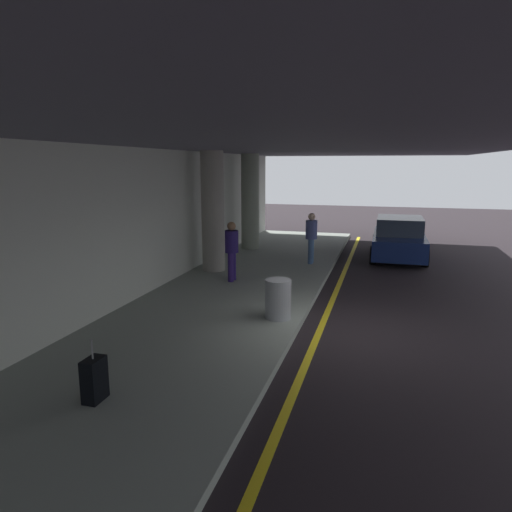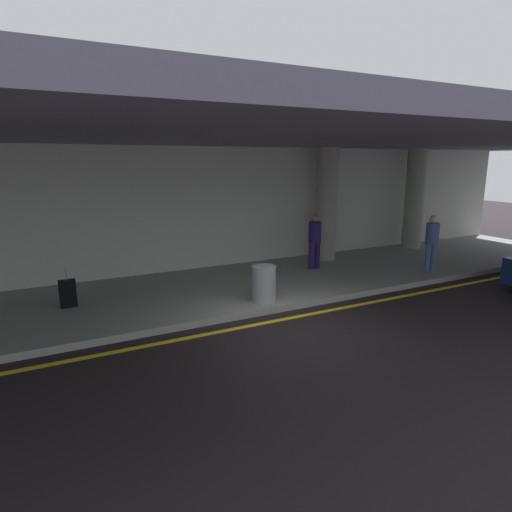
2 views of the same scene
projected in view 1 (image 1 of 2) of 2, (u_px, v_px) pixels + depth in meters
name	position (u px, v px, depth m)	size (l,w,h in m)	color
ground_plane	(349.00, 333.00, 9.47)	(60.00, 60.00, 0.00)	black
sidewalk	(208.00, 316.00, 10.29)	(26.00, 4.20, 0.15)	gray
lane_stripe_yellow	(320.00, 330.00, 9.63)	(26.00, 0.14, 0.01)	yellow
support_column_far_left	(213.00, 212.00, 14.07)	(0.69, 0.69, 3.65)	gray
support_column_left_mid	(250.00, 202.00, 17.84)	(0.69, 0.69, 3.65)	gray
ceiling_overhang	(227.00, 137.00, 9.40)	(28.00, 13.20, 0.30)	slate
terminal_back_wall	(115.00, 231.00, 10.54)	(26.00, 0.30, 3.80)	#B7BAAE
car_navy	(399.00, 239.00, 16.92)	(4.10, 1.92, 1.50)	#12204F
traveler_with_luggage	(232.00, 247.00, 12.92)	(0.38, 0.38, 1.68)	#261656
person_waiting_for_ride	(311.00, 235.00, 15.25)	(0.38, 0.38, 1.68)	#3A5683
suitcase_upright_primary	(94.00, 380.00, 6.41)	(0.36, 0.22, 0.90)	black
trash_bin_steel	(278.00, 299.00, 9.84)	(0.56, 0.56, 0.85)	gray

